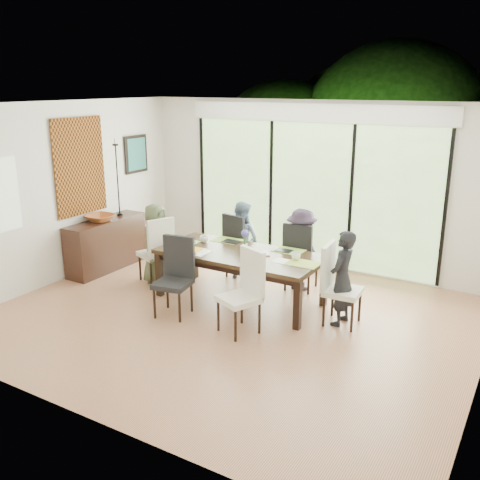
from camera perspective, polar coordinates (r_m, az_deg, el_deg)
The scene contains 60 objects.
floor at distance 7.03m, azimuth -1.05°, elevation -8.38°, with size 6.00×5.00×0.01m, color brown.
ceiling at distance 6.39m, azimuth -1.18°, elevation 14.27°, with size 6.00×5.00×0.01m, color white.
wall_back at distance 8.77m, azimuth 7.58°, elevation 5.80°, with size 6.00×0.02×2.70m, color silver.
wall_front at distance 4.73m, azimuth -17.34°, elevation -4.08°, with size 6.00×0.02×2.70m, color silver.
wall_left at distance 8.52m, azimuth -18.67°, elevation 4.77°, with size 0.02×5.00×2.70m, color white.
glass_doors at distance 8.76m, azimuth 7.44°, elevation 4.80°, with size 4.20×0.02×2.30m, color #598C3F.
blinds_header at distance 8.59m, azimuth 7.74°, elevation 13.31°, with size 4.40×0.06×0.28m, color white.
mullion_a at distance 9.75m, azimuth -4.03°, elevation 6.08°, with size 0.05×0.04×2.30m, color black.
mullion_b at distance 9.04m, azimuth 3.33°, elevation 5.27°, with size 0.05×0.04×2.30m, color black.
mullion_c at distance 8.51m, azimuth 11.75°, elevation 4.24°, with size 0.05×0.04×2.30m, color black.
mullion_d at distance 8.18m, azimuth 21.05°, elevation 3.00°, with size 0.05×0.04×2.30m, color black.
deck at distance 9.91m, azimuth 9.32°, elevation -1.39°, with size 6.00×1.80×0.10m, color brown.
rail_top at distance 10.48m, azimuth 11.09°, elevation 2.90°, with size 6.00×0.08×0.06m, color #513923.
foliage_left at distance 11.91m, azimuth 4.74°, elevation 9.11°, with size 3.20×3.20×3.20m, color #14380F.
foliage_mid at distance 11.67m, azimuth 16.03°, elevation 10.17°, with size 4.00×4.00×4.00m, color #14380F.
foliage_right at distance 10.63m, azimuth 24.07°, elevation 5.88°, with size 2.80×2.80×2.80m, color #14380F.
foliage_far at distance 12.64m, azimuth 12.37°, elevation 10.04°, with size 3.60×3.60×3.60m, color #14380F.
table_top at distance 7.35m, azimuth -0.02°, elevation -1.52°, with size 2.27×1.04×0.06m, color black.
table_apron at distance 7.37m, azimuth -0.02°, elevation -2.15°, with size 2.08×0.85×0.09m, color black.
table_leg_fl at distance 7.72m, azimuth -8.59°, elevation -3.60°, with size 0.09×0.09×0.65m, color black.
table_leg_fr at distance 6.65m, azimuth 6.16°, elevation -6.88°, with size 0.09×0.09×0.65m, color black.
table_leg_bl at distance 8.36m, azimuth -4.89°, elevation -1.89°, with size 0.09×0.09×0.65m, color black.
table_leg_br at distance 7.39m, azimuth 8.96°, elevation -4.55°, with size 0.09×0.09×0.65m, color black.
chair_left_end at distance 8.23m, azimuth -9.05°, elevation -0.93°, with size 0.43×0.43×1.04m, color beige, non-canonical shape.
chair_right_end at distance 6.81m, azimuth 10.95°, elevation -4.77°, with size 0.43×0.43×1.04m, color silver, non-canonical shape.
chair_far_left at distance 8.31m, azimuth 0.30°, elevation -0.54°, with size 0.43×0.43×1.04m, color black, non-canonical shape.
chair_far_right at distance 7.88m, azimuth 6.59°, elevation -1.61°, with size 0.43×0.43×1.04m, color black, non-canonical shape.
chair_near_left at distance 6.99m, azimuth -7.22°, elevation -4.02°, with size 0.43×0.43×1.04m, color black, non-canonical shape.
chair_near_right at distance 6.46m, azimuth -0.14°, elevation -5.63°, with size 0.43×0.43×1.04m, color white, non-canonical shape.
person_left_end at distance 8.19m, azimuth -8.97°, elevation -0.35°, with size 0.57×0.36×1.22m, color #495337.
person_right_end at distance 6.78m, azimuth 10.84°, elevation -4.03°, with size 0.57×0.36×1.22m, color black.
person_far_left at distance 8.27m, azimuth 0.23°, elevation 0.02°, with size 0.57×0.36×1.22m, color #6D869E.
person_far_right at distance 7.83m, azimuth 6.55°, elevation -1.03°, with size 0.57×0.36×1.22m, color #271D2C.
placemat_left at distance 7.84m, azimuth -6.00°, elevation -0.21°, with size 0.42×0.30×0.01m, color #86B03F.
placemat_right at distance 6.93m, azimuth 6.76°, elevation -2.50°, with size 0.42×0.30×0.01m, color olive.
placemat_far_l at distance 7.89m, azimuth -1.35°, elevation -0.02°, with size 0.42×0.30×0.01m, color #8DBE43.
placemat_far_r at distance 7.43m, azimuth 5.21°, elevation -1.14°, with size 0.42×0.30×0.01m, color #7EB440.
placemat_paper at distance 7.39m, azimuth -4.88°, elevation -1.24°, with size 0.42×0.30×0.01m, color white.
tablet_far_l at distance 7.79m, azimuth -0.92°, elevation -0.16°, with size 0.25×0.17×0.01m, color black.
tablet_far_r at distance 7.41m, azimuth 4.70°, elevation -1.12°, with size 0.23×0.16×0.01m, color black.
papers at distance 6.98m, azimuth 4.72°, elevation -2.29°, with size 0.28×0.21×0.00m, color white.
platter_base at distance 7.38m, azimuth -4.89°, elevation -1.13°, with size 0.25×0.25×0.02m, color white.
platter_snacks at distance 7.38m, azimuth -4.89°, elevation -1.01°, with size 0.19×0.19×0.01m, color orange.
vase at distance 7.34m, azimuth 0.52°, elevation -0.85°, with size 0.08×0.08×0.11m, color silver.
hyacinth_stems at distance 7.31m, azimuth 0.52°, elevation -0.00°, with size 0.04×0.04×0.15m, color #337226.
hyacinth_blooms at distance 7.28m, azimuth 0.52°, elevation 0.71°, with size 0.10×0.10×0.10m, color #5547B2.
laptop at distance 7.71m, azimuth -5.85°, elevation -0.43°, with size 0.31×0.20×0.02m, color silver.
cup_a at distance 7.81m, azimuth -3.88°, elevation 0.09°, with size 0.12×0.12×0.09m, color white.
cup_b at distance 7.17m, azimuth 0.61°, elevation -1.38°, with size 0.09×0.09×0.09m, color white.
cup_c at distance 7.06m, azimuth 6.00°, elevation -1.75°, with size 0.12×0.12×0.09m, color white.
book at distance 7.26m, azimuth 1.88°, elevation -1.45°, with size 0.16×0.21×0.02m, color white.
sideboard at distance 8.98m, azimuth -14.04°, elevation -0.46°, with size 0.41×1.47×0.83m, color black.
bowl at distance 8.79m, azimuth -14.70°, elevation 2.29°, with size 0.44×0.44×0.11m, color brown.
candlestick_base at distance 9.11m, azimuth -12.70°, elevation 2.69°, with size 0.09×0.09×0.04m, color black.
candlestick_shaft at distance 9.00m, azimuth -12.93°, elevation 6.27°, with size 0.02×0.02×1.15m, color black.
candlestick_pan at distance 8.92m, azimuth -13.17°, elevation 9.86°, with size 0.09×0.09×0.03m, color black.
candle at distance 8.91m, azimuth -13.19°, elevation 10.22°, with size 0.03×0.03×0.09m, color silver.
tapestry at distance 8.69m, azimuth -16.72°, elevation 7.51°, with size 0.02×1.00×1.50m, color #934815.
art_frame at distance 9.61m, azimuth -11.04°, elevation 8.98°, with size 0.03×0.55×0.65m, color black.
art_canvas at distance 9.60m, azimuth -10.95°, elevation 8.98°, with size 0.01×0.45×0.55m, color #1C5958.
Camera 1 is at (3.36, -5.43, 2.95)m, focal length 40.00 mm.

